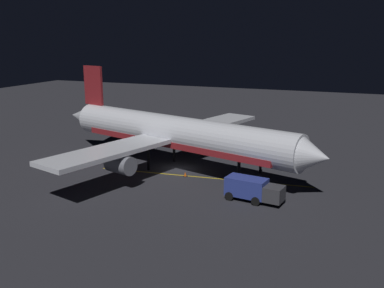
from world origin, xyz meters
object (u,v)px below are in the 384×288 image
object	(u,v)px
traffic_cone_near_right	(270,158)
baggage_truck	(252,190)
traffic_cone_under_wing	(185,174)
catering_truck	(210,142)
traffic_cone_near_left	(248,192)
airliner	(173,134)
ground_crew_worker	(260,166)

from	to	relation	value
traffic_cone_near_right	baggage_truck	bearing A→B (deg)	5.50
traffic_cone_near_right	traffic_cone_under_wing	world-z (taller)	same
catering_truck	traffic_cone_near_left	bearing A→B (deg)	31.37
traffic_cone_near_left	baggage_truck	bearing A→B (deg)	28.22
airliner	traffic_cone_under_wing	world-z (taller)	airliner
airliner	catering_truck	distance (m)	11.23
ground_crew_worker	traffic_cone_near_left	size ratio (longest dim) A/B	3.16
traffic_cone_near_left	traffic_cone_near_right	world-z (taller)	same
catering_truck	traffic_cone_near_left	xyz separation A→B (m)	(16.49, 10.06, -0.99)
airliner	traffic_cone_under_wing	size ratio (longest dim) A/B	72.74
baggage_truck	traffic_cone_near_left	bearing A→B (deg)	-151.78
ground_crew_worker	traffic_cone_under_wing	size ratio (longest dim) A/B	3.16
baggage_truck	traffic_cone_near_right	xyz separation A→B (m)	(-15.97, -1.54, -0.98)
baggage_truck	ground_crew_worker	world-z (taller)	baggage_truck
airliner	ground_crew_worker	bearing A→B (deg)	102.86
traffic_cone_under_wing	airliner	bearing A→B (deg)	-133.38
traffic_cone_near_left	catering_truck	bearing A→B (deg)	-148.63
catering_truck	airliner	bearing A→B (deg)	-6.38
catering_truck	traffic_cone_under_wing	size ratio (longest dim) A/B	10.65
ground_crew_worker	traffic_cone_near_right	world-z (taller)	ground_crew_worker
catering_truck	traffic_cone_near_right	size ratio (longest dim) A/B	10.65
airliner	traffic_cone_under_wing	xyz separation A→B (m)	(2.49, 2.63, -4.33)
airliner	ground_crew_worker	xyz separation A→B (m)	(-2.44, 10.70, -3.69)
airliner	traffic_cone_near_right	distance (m)	14.25
baggage_truck	traffic_cone_near_right	world-z (taller)	baggage_truck
traffic_cone_under_wing	baggage_truck	bearing A→B (deg)	62.35
traffic_cone_near_right	airliner	bearing A→B (deg)	-51.19
baggage_truck	ground_crew_worker	size ratio (longest dim) A/B	3.56
airliner	traffic_cone_near_right	size ratio (longest dim) A/B	72.74
airliner	traffic_cone_near_left	distance (m)	13.39
ground_crew_worker	traffic_cone_near_right	xyz separation A→B (m)	(-6.07, -0.12, -0.64)
airliner	baggage_truck	xyz separation A→B (m)	(7.46, 12.12, -3.35)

